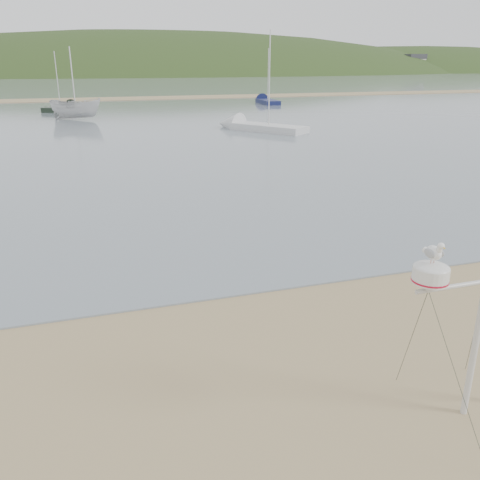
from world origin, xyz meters
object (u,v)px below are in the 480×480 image
object	(u,v)px
mast_rig	(474,351)
sailboat_blue_far	(263,100)
boat_white	(74,91)
sailboat_dark_mid	(69,107)
sailboat_white_near	(245,126)

from	to	relation	value
mast_rig	sailboat_blue_far	distance (m)	61.41
mast_rig	boat_white	world-z (taller)	boat_white
boat_white	sailboat_dark_mid	bearing A→B (deg)	30.73
mast_rig	sailboat_white_near	size ratio (longest dim) A/B	0.59
mast_rig	sailboat_white_near	bearing A→B (deg)	77.10
sailboat_blue_far	sailboat_dark_mid	distance (m)	24.16
mast_rig	sailboat_dark_mid	world-z (taller)	sailboat_dark_mid
mast_rig	sailboat_blue_far	bearing A→B (deg)	72.46
mast_rig	boat_white	xyz separation A→B (m)	(-4.87, 44.99, 1.41)
mast_rig	boat_white	size ratio (longest dim) A/B	0.94
sailboat_white_near	boat_white	bearing A→B (deg)	137.88
sailboat_blue_far	boat_white	bearing A→B (deg)	-149.89
sailboat_dark_mid	sailboat_white_near	size ratio (longest dim) A/B	0.83
mast_rig	sailboat_white_near	xyz separation A→B (m)	(7.70, 33.62, -0.83)
mast_rig	boat_white	bearing A→B (deg)	96.18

